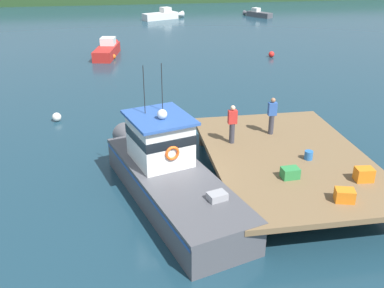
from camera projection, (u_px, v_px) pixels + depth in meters
The scene contains 15 objects.
ground_plane at pixel (166, 192), 16.65m from camera, with size 200.00×200.00×0.00m, color #193847.
dock at pixel (288, 158), 16.91m from camera, with size 6.00×9.00×1.20m.
main_fishing_boat at pixel (167, 172), 16.01m from camera, with size 4.77×9.90×4.80m.
crate_stack_near_edge at pixel (364, 174), 14.95m from camera, with size 0.60×0.44×0.48m, color orange.
crate_single_far at pixel (290, 173), 15.15m from camera, with size 0.60×0.44×0.38m, color #2D8442.
crate_stack_mid_dock at pixel (345, 195), 13.76m from camera, with size 0.60×0.44×0.42m, color orange.
bait_bucket at pixel (309, 155), 16.47m from camera, with size 0.32×0.32×0.34m, color #2866B2.
deckhand_by_the_boat at pixel (272, 115), 18.42m from camera, with size 0.36×0.22×1.63m.
deckhand_further_back at pixel (232, 123), 17.57m from camera, with size 0.36×0.22×1.63m.
moored_boat_near_channel at pixel (108, 50), 36.94m from camera, with size 2.31×5.89×1.47m.
moored_boat_outer_mooring at pixel (258, 14), 56.97m from camera, with size 3.17×4.13×1.12m.
moored_boat_mid_harbor at pixel (163, 15), 55.09m from camera, with size 5.62×3.43×1.44m.
mooring_buoy_channel_marker at pixel (57, 117), 23.25m from camera, with size 0.48×0.48×0.48m, color silver.
mooring_buoy_inshore at pixel (113, 57), 35.96m from camera, with size 0.42×0.42×0.42m, color #EA5B19.
mooring_buoy_outer at pixel (271, 54), 36.53m from camera, with size 0.49×0.49×0.49m, color red.
Camera 1 is at (-1.35, -14.32, 8.66)m, focal length 40.50 mm.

